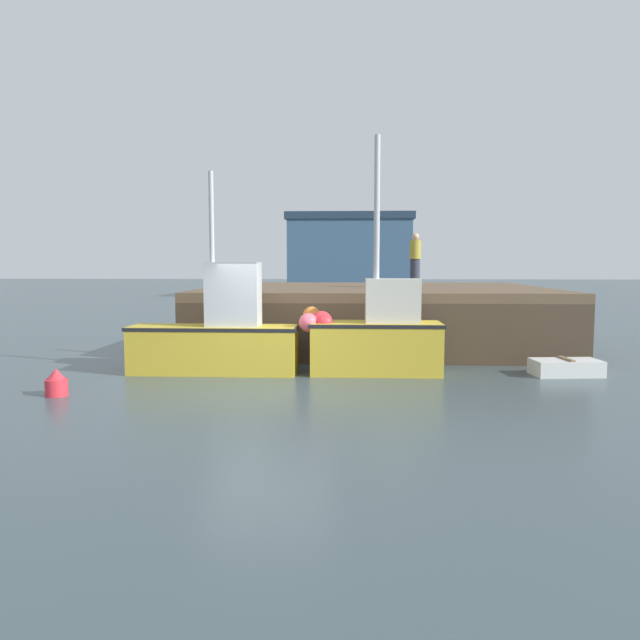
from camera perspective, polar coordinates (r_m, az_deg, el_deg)
ground at (r=12.32m, az=-5.02°, el=-6.66°), size 120.00×160.00×0.10m
pier at (r=18.34m, az=5.23°, el=2.17°), size 10.29×8.16×1.78m
fishing_boat_near_left at (r=13.98m, az=-9.62°, el=-1.48°), size 3.88×1.06×4.56m
fishing_boat_near_right at (r=13.76m, az=5.22°, el=-1.46°), size 3.23×1.22×5.34m
rowboat at (r=14.67m, az=22.21°, el=-4.18°), size 1.55×0.91×0.40m
dockworker at (r=18.37m, az=8.97°, el=5.58°), size 0.34×0.34×1.63m
warehouse at (r=43.31m, az=2.79°, el=6.07°), size 8.82×4.99×5.96m
mooring_buoy_foreground at (r=12.59m, az=-23.64°, el=-5.51°), size 0.42×0.42×0.53m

